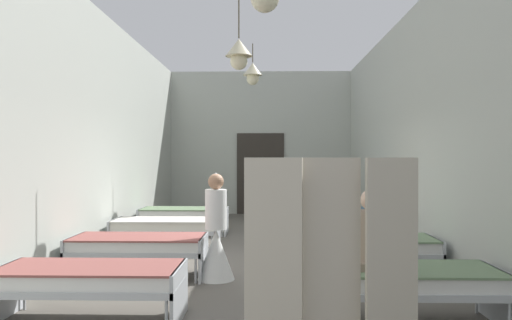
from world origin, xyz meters
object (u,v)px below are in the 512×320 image
bed_left_row_2 (166,226)px  bed_right_row_0 (406,281)px  nurse_mid_aisle (278,222)px  potted_plant (267,191)px  bed_right_row_1 (368,247)px  bed_left_row_3 (184,214)px  nurse_near_aisle (216,241)px  bed_right_row_3 (332,215)px  privacy_screen (332,277)px  bed_right_row_2 (346,227)px  bed_left_row_0 (90,279)px  patient_seated_primary (371,239)px  bed_left_row_1 (138,246)px

bed_left_row_2 → bed_right_row_0: bearing=-49.5°
nurse_mid_aisle → potted_plant: nurse_mid_aisle is taller
bed_right_row_1 → bed_left_row_3: size_ratio=1.00×
bed_right_row_1 → nurse_near_aisle: (-2.13, -0.15, 0.09)m
bed_right_row_3 → privacy_screen: (-0.95, -7.22, 0.41)m
nurse_near_aisle → bed_right_row_1: bearing=-72.5°
bed_right_row_2 → bed_left_row_0: bearing=-130.5°
bed_left_row_0 → bed_right_row_0: bearing=0.0°
bed_right_row_2 → potted_plant: (-1.42, 4.54, 0.33)m
bed_right_row_2 → nurse_near_aisle: nurse_near_aisle is taller
bed_left_row_0 → patient_seated_primary: bearing=0.1°
patient_seated_primary → potted_plant: 8.41m
nurse_mid_aisle → bed_right_row_0: bearing=172.0°
bed_left_row_2 → bed_right_row_3: size_ratio=1.00×
nurse_near_aisle → potted_plant: bearing=7.4°
bed_left_row_3 → privacy_screen: size_ratio=1.12×
bed_left_row_0 → nurse_mid_aisle: bearing=61.9°
bed_left_row_1 → bed_left_row_2: same height
bed_left_row_0 → privacy_screen: bearing=-33.5°
bed_left_row_0 → bed_right_row_0: (3.25, 0.00, 0.00)m
bed_left_row_1 → privacy_screen: (2.30, -3.42, 0.41)m
bed_right_row_0 → bed_left_row_2: 5.00m
bed_right_row_0 → potted_plant: potted_plant is taller
bed_left_row_3 → bed_right_row_3: (3.25, 0.00, 0.00)m
bed_left_row_1 → nurse_mid_aisle: bearing=43.1°
bed_left_row_1 → nurse_near_aisle: size_ratio=1.28×
nurse_near_aisle → patient_seated_primary: (1.78, -1.75, 0.34)m
bed_right_row_2 → bed_right_row_3: (0.00, 1.90, 0.00)m
bed_left_row_0 → bed_left_row_2: (0.00, 3.80, 0.00)m
bed_right_row_2 → bed_right_row_3: same height
bed_left_row_2 → privacy_screen: (2.30, -5.32, 0.41)m
bed_right_row_1 → bed_right_row_2: (0.00, 1.90, 0.00)m
bed_right_row_1 → nurse_near_aisle: bearing=-176.0°
bed_right_row_0 → privacy_screen: size_ratio=1.12×
privacy_screen → bed_left_row_3: bearing=104.1°
bed_left_row_0 → bed_right_row_2: size_ratio=1.00×
bed_left_row_1 → nurse_mid_aisle: nurse_mid_aisle is taller
potted_plant → bed_right_row_0: bearing=-80.4°
bed_left_row_3 → bed_right_row_3: 3.25m
bed_left_row_0 → bed_right_row_2: (3.25, 3.80, 0.00)m
bed_right_row_2 → patient_seated_primary: bearing=-95.3°
bed_right_row_3 → patient_seated_primary: bearing=-93.5°
bed_right_row_3 → nurse_near_aisle: (-2.13, -3.95, 0.09)m
nurse_near_aisle → patient_seated_primary: 2.52m
bed_left_row_1 → bed_right_row_2: size_ratio=1.00×
bed_right_row_2 → potted_plant: bearing=107.3°
bed_right_row_2 → bed_left_row_2: bearing=180.0°
bed_right_row_0 → patient_seated_primary: (-0.35, 0.00, 0.43)m
bed_right_row_0 → nurse_near_aisle: bearing=140.5°
bed_left_row_0 → bed_right_row_0: size_ratio=1.00×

